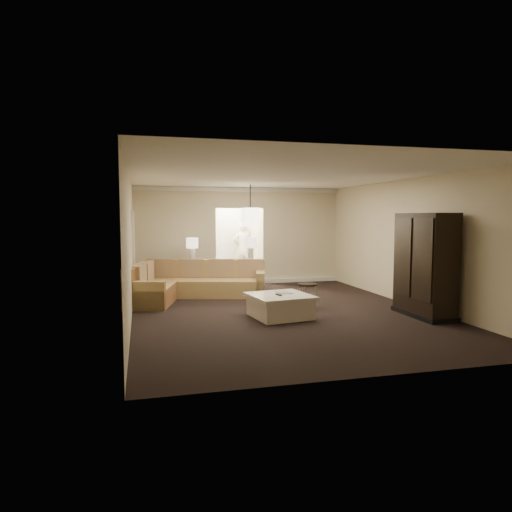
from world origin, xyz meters
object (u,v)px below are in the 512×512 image
object	(u,v)px
coffee_table	(280,306)
console_table	(222,272)
armoire	(425,267)
drink_table	(308,290)
person	(243,246)
sectional_sofa	(187,284)

from	to	relation	value
coffee_table	console_table	distance (m)	3.77
armoire	drink_table	distance (m)	2.43
coffee_table	armoire	xyz separation A→B (m)	(2.77, -0.61, 0.74)
armoire	person	xyz separation A→B (m)	(-2.14, 6.74, 0.03)
coffee_table	console_table	xyz separation A→B (m)	(-0.49, 3.73, 0.24)
coffee_table	armoire	world-z (taller)	armoire
sectional_sofa	armoire	xyz separation A→B (m)	(4.32, -3.12, 0.62)
armoire	person	distance (m)	7.07
coffee_table	person	world-z (taller)	person
coffee_table	drink_table	xyz separation A→B (m)	(0.86, 0.77, 0.14)
sectional_sofa	drink_table	size ratio (longest dim) A/B	6.64
console_table	person	xyz separation A→B (m)	(1.12, 2.40, 0.53)
console_table	drink_table	size ratio (longest dim) A/B	4.00
drink_table	coffee_table	bearing A→B (deg)	-138.36
sectional_sofa	console_table	xyz separation A→B (m)	(1.05, 1.22, 0.11)
console_table	armoire	bearing A→B (deg)	-45.75
person	armoire	bearing A→B (deg)	116.46
armoire	drink_table	xyz separation A→B (m)	(-1.91, 1.38, -0.60)
console_table	drink_table	bearing A→B (deg)	-58.19
armoire	drink_table	size ratio (longest dim) A/B	3.89
armoire	drink_table	bearing A→B (deg)	144.28
coffee_table	sectional_sofa	bearing A→B (deg)	121.63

